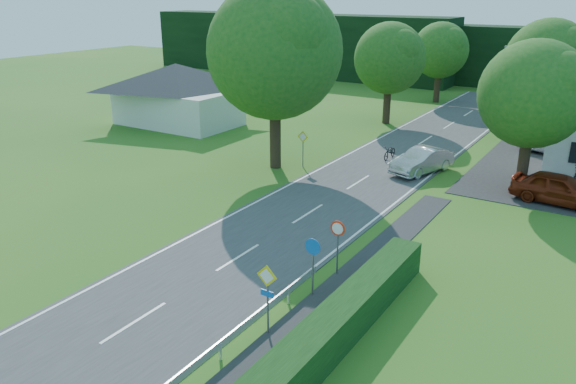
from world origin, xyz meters
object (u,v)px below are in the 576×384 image
Objects in this scene: parked_car_red at (559,189)px; streetlight at (529,107)px; parked_car_silver_a at (554,144)px; motorcycle at (390,152)px; moving_car at (422,161)px.

streetlight is at bearing 43.54° from parked_car_red.
parked_car_red is at bearing -155.08° from parked_car_silver_a.
streetlight is 4.47× the size of motorcycle.
motorcycle is 0.37× the size of parked_car_silver_a.
parked_car_red is 10.42m from parked_car_silver_a.
moving_car is 10.97m from parked_car_silver_a.
streetlight is at bearing 1.88° from motorcycle.
parked_car_red reaches higher than parked_car_silver_a.
streetlight reaches higher than parked_car_silver_a.
moving_car is 0.98× the size of parked_car_silver_a.
moving_car is 8.28m from parked_car_red.
streetlight is at bearing -172.29° from parked_car_silver_a.
moving_car is at bearing 159.46° from parked_car_silver_a.
streetlight is 5.63m from parked_car_red.
parked_car_red is at bearing -15.87° from motorcycle.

